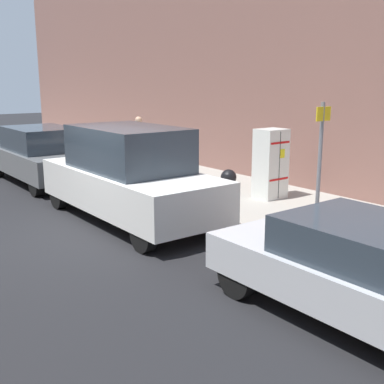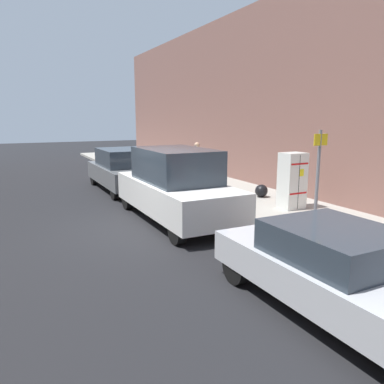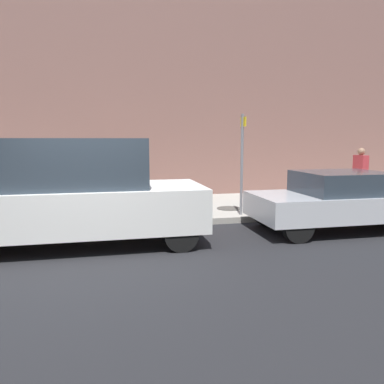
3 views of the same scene
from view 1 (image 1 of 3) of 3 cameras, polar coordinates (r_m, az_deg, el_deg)
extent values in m
plane|color=black|center=(10.28, -11.82, -4.79)|extent=(80.00, 80.00, 0.00)
cube|color=#9E998E|center=(12.66, 6.17, -0.87)|extent=(4.09, 44.00, 0.15)
cube|color=#7F564C|center=(14.75, 16.05, 15.28)|extent=(2.40, 39.60, 7.62)
cube|color=silver|center=(12.44, 9.29, 3.32)|extent=(0.74, 0.60, 1.77)
cube|color=black|center=(12.24, 10.32, 3.12)|extent=(0.01, 0.01, 1.68)
cube|color=yellow|center=(12.26, 10.68, 4.51)|extent=(0.16, 0.01, 0.22)
cube|color=red|center=(12.15, 10.44, 5.76)|extent=(0.67, 0.01, 0.05)
cube|color=red|center=(12.30, 10.26, 1.50)|extent=(0.67, 0.01, 0.05)
cylinder|color=#47443F|center=(9.73, 17.46, -5.15)|extent=(0.70, 0.70, 0.02)
cylinder|color=slate|center=(8.69, 14.79, 1.70)|extent=(0.07, 0.07, 2.60)
cube|color=yellow|center=(8.54, 15.32, 8.92)|extent=(0.36, 0.02, 0.24)
cylinder|color=slate|center=(16.00, -10.74, 3.44)|extent=(0.22, 0.22, 0.70)
sphere|color=slate|center=(15.94, -10.80, 4.77)|extent=(0.20, 0.20, 0.20)
sphere|color=black|center=(13.95, 4.35, 1.76)|extent=(0.46, 0.46, 0.46)
cylinder|color=#2D5193|center=(16.71, -5.90, 4.31)|extent=(0.14, 0.14, 0.88)
cylinder|color=#2D5193|center=(16.60, -6.59, 4.24)|extent=(0.14, 0.14, 0.88)
cube|color=#2D5193|center=(16.56, -6.31, 6.92)|extent=(0.51, 0.22, 0.66)
sphere|color=tan|center=(16.52, -6.35, 8.47)|extent=(0.24, 0.24, 0.24)
cube|color=slate|center=(15.71, -17.32, 3.52)|extent=(1.98, 4.68, 0.70)
cube|color=#2D3842|center=(15.62, -17.49, 6.06)|extent=(1.75, 2.57, 0.70)
cylinder|color=black|center=(14.49, -11.59, 1.69)|extent=(0.22, 0.64, 0.64)
cylinder|color=black|center=(13.85, -18.00, 0.80)|extent=(0.22, 0.64, 0.64)
cylinder|color=black|center=(17.70, -16.64, 3.42)|extent=(0.22, 0.64, 0.64)
cube|color=silver|center=(10.90, -7.44, 0.48)|extent=(2.00, 5.13, 0.85)
cube|color=#2D3842|center=(10.74, -7.58, 5.17)|extent=(1.76, 2.82, 0.95)
cylinder|color=black|center=(9.90, 2.83, -3.23)|extent=(0.22, 0.65, 0.65)
cylinder|color=black|center=(8.93, -5.78, -5.11)|extent=(0.22, 0.65, 0.65)
cylinder|color=black|center=(13.10, -8.47, 0.65)|extent=(0.22, 0.65, 0.65)
cylinder|color=black|center=(12.37, -15.52, -0.41)|extent=(0.22, 0.65, 0.65)
cube|color=silver|center=(6.60, 21.10, -10.12)|extent=(1.85, 4.60, 0.55)
cube|color=#2D3842|center=(6.53, 19.76, -5.33)|extent=(1.62, 1.93, 0.50)
cylinder|color=black|center=(8.22, 13.61, -7.07)|extent=(0.22, 0.64, 0.64)
cylinder|color=black|center=(7.13, 5.39, -9.92)|extent=(0.22, 0.64, 0.64)
camera|label=2|loc=(1.06, 85.63, -3.57)|focal=35.00mm
camera|label=3|loc=(8.91, -52.28, 1.56)|focal=35.00mm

